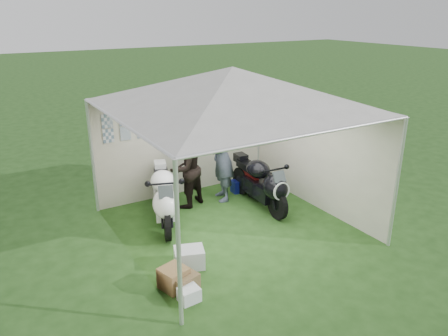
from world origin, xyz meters
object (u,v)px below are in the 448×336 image
at_px(motorcycle_white, 164,196).
at_px(equipment_box, 263,186).
at_px(paddock_stand, 240,186).
at_px(person_blue_jacket, 223,156).
at_px(person_dark_jacket, 186,168).
at_px(crate_0, 189,258).
at_px(crate_2, 189,295).
at_px(crate_3, 185,283).
at_px(canopy_tent, 231,92).
at_px(motorcycle_black, 262,182).
at_px(crate_1, 174,278).

xyz_separation_m(motorcycle_white, equipment_box, (2.37, 0.10, -0.33)).
distance_m(paddock_stand, person_blue_jacket, 1.00).
bearing_deg(person_dark_jacket, crate_0, 42.92).
bearing_deg(crate_2, crate_0, 63.44).
bearing_deg(crate_3, canopy_tent, 40.42).
xyz_separation_m(motorcycle_black, person_blue_jacket, (-0.47, 0.78, 0.41)).
height_order(paddock_stand, person_blue_jacket, person_blue_jacket).
bearing_deg(motorcycle_black, person_blue_jacket, 125.15).
xyz_separation_m(motorcycle_black, person_dark_jacket, (-1.31, 0.87, 0.27)).
bearing_deg(paddock_stand, person_blue_jacket, -165.03).
bearing_deg(crate_1, crate_2, -82.64).
bearing_deg(paddock_stand, crate_1, -137.45).
bearing_deg(motorcycle_white, person_blue_jacket, 35.35).
bearing_deg(paddock_stand, crate_0, -137.28).
distance_m(paddock_stand, crate_0, 3.20).
distance_m(paddock_stand, equipment_box, 0.58).
distance_m(motorcycle_black, crate_3, 3.21).
height_order(motorcycle_black, crate_3, motorcycle_black).
bearing_deg(paddock_stand, equipment_box, -60.04).
distance_m(crate_0, crate_2, 0.90).
bearing_deg(person_blue_jacket, crate_1, -29.93).
xyz_separation_m(equipment_box, crate_3, (-2.98, -2.23, -0.13)).
distance_m(person_dark_jacket, crate_3, 3.06).
bearing_deg(canopy_tent, person_dark_jacket, 103.83).
bearing_deg(crate_3, person_blue_jacket, 50.06).
bearing_deg(equipment_box, crate_1, -146.01).
bearing_deg(crate_1, crate_0, 41.65).
bearing_deg(crate_0, crate_3, -121.90).
relative_size(person_blue_jacket, crate_2, 6.83).
bearing_deg(crate_0, crate_1, -138.35).
relative_size(equipment_box, crate_1, 1.38).
bearing_deg(canopy_tent, paddock_stand, 51.45).
height_order(canopy_tent, crate_1, canopy_tent).
relative_size(paddock_stand, person_dark_jacket, 0.23).
bearing_deg(crate_3, crate_1, 127.70).
bearing_deg(paddock_stand, crate_3, -134.72).
xyz_separation_m(paddock_stand, crate_1, (-2.80, -2.57, 0.02)).
height_order(canopy_tent, crate_0, canopy_tent).
height_order(person_dark_jacket, crate_0, person_dark_jacket).
xyz_separation_m(person_dark_jacket, crate_2, (-1.39, -2.92, -0.73)).
bearing_deg(paddock_stand, motorcycle_white, -164.10).
bearing_deg(motorcycle_black, crate_2, -138.86).
xyz_separation_m(motorcycle_white, crate_1, (-0.71, -1.98, -0.42)).
height_order(paddock_stand, equipment_box, equipment_box).
distance_m(motorcycle_white, crate_3, 2.25).
bearing_deg(crate_2, paddock_stand, 47.20).
distance_m(motorcycle_white, crate_2, 2.51).
height_order(motorcycle_black, person_dark_jacket, person_dark_jacket).
bearing_deg(crate_2, motorcycle_white, 74.45).
bearing_deg(motorcycle_black, motorcycle_white, 174.68).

